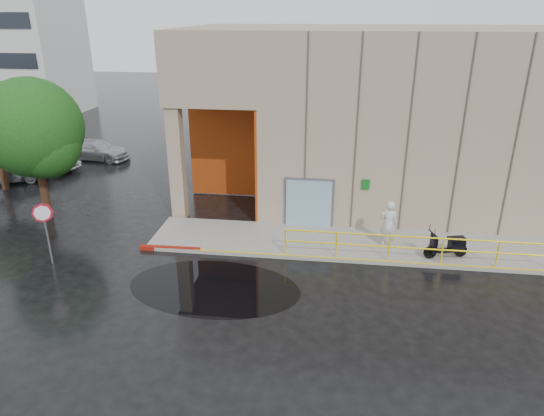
{
  "coord_description": "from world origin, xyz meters",
  "views": [
    {
      "loc": [
        1.14,
        -13.1,
        8.68
      ],
      "look_at": [
        -0.98,
        3.0,
        2.06
      ],
      "focal_mm": 32.0,
      "sensor_mm": 36.0,
      "label": 1
    }
  ],
  "objects": [
    {
      "name": "person",
      "position": [
        3.37,
        4.38,
        1.08
      ],
      "size": [
        0.71,
        0.49,
        1.86
      ],
      "primitive_type": "imported",
      "rotation": [
        0.0,
        0.0,
        3.07
      ],
      "color": "silver",
      "rests_on": "sidewalk"
    },
    {
      "name": "scooter",
      "position": [
        5.46,
        3.67,
        0.89
      ],
      "size": [
        1.71,
        0.93,
        1.3
      ],
      "rotation": [
        0.0,
        0.0,
        0.26
      ],
      "color": "black",
      "rests_on": "sidewalk"
    },
    {
      "name": "building",
      "position": [
        5.1,
        10.98,
        4.21
      ],
      "size": [
        20.0,
        10.17,
        8.0
      ],
      "color": "gray",
      "rests_on": "ground"
    },
    {
      "name": "puddle",
      "position": [
        -2.66,
        0.7,
        0.0
      ],
      "size": [
        6.14,
        4.04,
        0.01
      ],
      "primitive_type": "cube",
      "rotation": [
        0.0,
        0.0,
        -0.07
      ],
      "color": "black",
      "rests_on": "ground"
    },
    {
      "name": "ground",
      "position": [
        0.0,
        0.0,
        0.0
      ],
      "size": [
        120.0,
        120.0,
        0.0
      ],
      "primitive_type": "plane",
      "color": "black",
      "rests_on": "ground"
    },
    {
      "name": "tree_near",
      "position": [
        -11.36,
        5.49,
        3.96
      ],
      "size": [
        4.2,
        4.2,
        6.23
      ],
      "rotation": [
        0.0,
        0.0,
        0.4
      ],
      "color": "black",
      "rests_on": "ground"
    },
    {
      "name": "guardrail",
      "position": [
        4.25,
        3.15,
        0.68
      ],
      "size": [
        9.56,
        0.06,
        1.03
      ],
      "color": "yellow",
      "rests_on": "sidewalk"
    },
    {
      "name": "car_c",
      "position": [
        -13.63,
        14.63,
        0.61
      ],
      "size": [
        4.33,
        2.09,
        1.22
      ],
      "primitive_type": "imported",
      "rotation": [
        0.0,
        0.0,
        1.48
      ],
      "color": "#A1A3A9",
      "rests_on": "ground"
    },
    {
      "name": "stop_sign",
      "position": [
        -9.0,
        1.53,
        1.77
      ],
      "size": [
        0.65,
        0.39,
        2.41
      ],
      "rotation": [
        0.0,
        0.0,
        0.12
      ],
      "color": "slate",
      "rests_on": "ground"
    },
    {
      "name": "car_a",
      "position": [
        -16.6,
        9.91,
        0.73
      ],
      "size": [
        4.64,
        3.29,
        1.47
      ],
      "primitive_type": "imported",
      "rotation": [
        0.0,
        0.0,
        1.97
      ],
      "color": "#AEAFB5",
      "rests_on": "ground"
    },
    {
      "name": "car_b",
      "position": [
        -16.0,
        12.16,
        0.79
      ],
      "size": [
        5.05,
        2.71,
        1.58
      ],
      "primitive_type": "imported",
      "rotation": [
        0.0,
        0.0,
        1.34
      ],
      "color": "white",
      "rests_on": "ground"
    },
    {
      "name": "red_curb",
      "position": [
        -5.0,
        3.1,
        0.09
      ],
      "size": [
        2.4,
        0.22,
        0.18
      ],
      "primitive_type": "cube",
      "rotation": [
        0.0,
        0.0,
        0.02
      ],
      "color": "maroon",
      "rests_on": "ground"
    },
    {
      "name": "sidewalk",
      "position": [
        4.0,
        4.5,
        0.07
      ],
      "size": [
        20.0,
        3.0,
        0.15
      ],
      "primitive_type": "cube",
      "color": "gray",
      "rests_on": "ground"
    }
  ]
}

